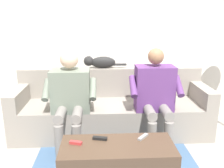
{
  "coord_description": "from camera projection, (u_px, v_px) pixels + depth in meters",
  "views": [
    {
      "loc": [
        0.14,
        2.76,
        1.49
      ],
      "look_at": [
        0.0,
        -0.02,
        0.68
      ],
      "focal_mm": 37.71,
      "sensor_mm": 36.0,
      "label": 1
    }
  ],
  "objects": [
    {
      "name": "remote_gray",
      "position": [
        143.0,
        137.0,
        2.17
      ],
      "size": [
        0.12,
        0.13,
        0.02
      ],
      "primitive_type": "cube",
      "rotation": [
        0.0,
        0.0,
        3.98
      ],
      "color": "gray",
      "rests_on": "coffee_table"
    },
    {
      "name": "couch",
      "position": [
        112.0,
        110.0,
        3.11
      ],
      "size": [
        2.47,
        0.74,
        0.8
      ],
      "color": "gray",
      "rests_on": "ground"
    },
    {
      "name": "person_left_seated",
      "position": [
        155.0,
        92.0,
        2.71
      ],
      "size": [
        0.59,
        0.55,
        1.14
      ],
      "color": "#5B3370",
      "rests_on": "ground"
    },
    {
      "name": "remote_black",
      "position": [
        100.0,
        138.0,
        2.14
      ],
      "size": [
        0.14,
        0.06,
        0.03
      ],
      "primitive_type": "cube",
      "rotation": [
        0.0,
        0.0,
        2.92
      ],
      "color": "black",
      "rests_on": "coffee_table"
    },
    {
      "name": "cat_on_backrest",
      "position": [
        99.0,
        62.0,
        3.16
      ],
      "size": [
        0.58,
        0.13,
        0.17
      ],
      "color": "black",
      "rests_on": "couch"
    },
    {
      "name": "coffee_table",
      "position": [
        117.0,
        165.0,
        2.11
      ],
      "size": [
        1.0,
        0.42,
        0.4
      ],
      "color": "#4C3828",
      "rests_on": "ground"
    },
    {
      "name": "person_right_seated",
      "position": [
        70.0,
        94.0,
        2.67
      ],
      "size": [
        0.59,
        0.6,
        1.12
      ],
      "color": "slate",
      "rests_on": "ground"
    },
    {
      "name": "back_wall",
      "position": [
        110.0,
        27.0,
        3.28
      ],
      "size": [
        5.12,
        0.06,
        2.68
      ],
      "primitive_type": "cube",
      "color": "silver",
      "rests_on": "ground"
    },
    {
      "name": "remote_red",
      "position": [
        76.0,
        143.0,
        2.06
      ],
      "size": [
        0.12,
        0.06,
        0.03
      ],
      "primitive_type": "cube",
      "rotation": [
        0.0,
        0.0,
        2.87
      ],
      "color": "#B73333",
      "rests_on": "coffee_table"
    },
    {
      "name": "ground_plane",
      "position": [
        115.0,
        162.0,
        2.49
      ],
      "size": [
        8.0,
        8.0,
        0.0
      ],
      "primitive_type": "plane",
      "color": "gray"
    }
  ]
}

